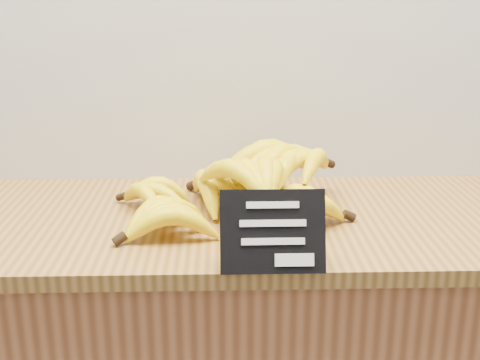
# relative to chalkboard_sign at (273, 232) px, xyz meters

# --- Properties ---
(counter_top) EXTENTS (1.34, 0.54, 0.03)m
(counter_top) POSITION_rel_chalkboard_sign_xyz_m (-0.05, 0.25, -0.08)
(counter_top) COLOR olive
(counter_top) RESTS_ON counter
(chalkboard_sign) EXTENTS (0.17, 0.05, 0.13)m
(chalkboard_sign) POSITION_rel_chalkboard_sign_xyz_m (0.00, 0.00, 0.00)
(chalkboard_sign) COLOR black
(chalkboard_sign) RESTS_ON counter_top
(banana_pile) EXTENTS (0.50, 0.36, 0.13)m
(banana_pile) POSITION_rel_chalkboard_sign_xyz_m (-0.03, 0.27, -0.01)
(banana_pile) COLOR yellow
(banana_pile) RESTS_ON counter_top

